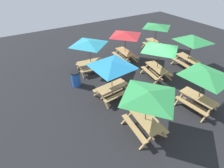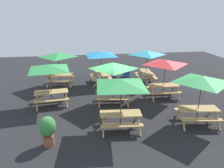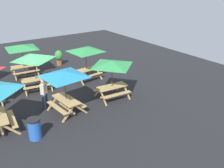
{
  "view_description": "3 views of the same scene",
  "coord_description": "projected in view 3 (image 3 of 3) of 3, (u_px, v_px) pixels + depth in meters",
  "views": [
    {
      "loc": [
        7.02,
        -7.43,
        6.5
      ],
      "look_at": [
        0.22,
        -3.36,
        0.9
      ],
      "focal_mm": 28.0,
      "sensor_mm": 36.0,
      "label": 1
    },
    {
      "loc": [
        1.72,
        11.59,
        5.01
      ],
      "look_at": [
        -0.11,
        -0.37,
        0.9
      ],
      "focal_mm": 35.0,
      "sensor_mm": 36.0,
      "label": 2
    },
    {
      "loc": [
        -4.44,
        -14.21,
        6.61
      ],
      "look_at": [
        3.12,
        -3.38,
        0.9
      ],
      "focal_mm": 40.0,
      "sensor_mm": 36.0,
      "label": 3
    }
  ],
  "objects": [
    {
      "name": "picnic_table_1",
      "position": [
        112.0,
        66.0,
        13.96
      ],
      "size": [
        2.15,
        2.15,
        2.34
      ],
      "rotation": [
        0.0,
        0.0,
        -0.08
      ],
      "color": "tan",
      "rests_on": "ground"
    },
    {
      "name": "picnic_table_7",
      "position": [
        22.0,
        49.0,
        17.28
      ],
      "size": [
        2.82,
        2.82,
        2.34
      ],
      "rotation": [
        0.0,
        0.0,
        -0.09
      ],
      "color": "tan",
      "rests_on": "ground"
    },
    {
      "name": "picnic_table_0",
      "position": [
        64.0,
        77.0,
        12.45
      ],
      "size": [
        2.81,
        2.81,
        2.34
      ],
      "rotation": [
        0.0,
        0.0,
        1.67
      ],
      "color": "tan",
      "rests_on": "ground"
    },
    {
      "name": "picnic_table_2",
      "position": [
        86.0,
        52.0,
        16.62
      ],
      "size": [
        2.81,
        2.81,
        2.34
      ],
      "rotation": [
        0.0,
        0.0,
        0.11
      ],
      "color": "tan",
      "rests_on": "ground"
    },
    {
      "name": "ground_plane",
      "position": [
        41.0,
        91.0,
        15.65
      ],
      "size": [
        28.1,
        28.1,
        0.0
      ],
      "primitive_type": "plane",
      "color": "#232326",
      "rests_on": "ground"
    },
    {
      "name": "trash_bin_blue",
      "position": [
        35.0,
        129.0,
        10.89
      ],
      "size": [
        0.59,
        0.59,
        0.98
      ],
      "color": "blue",
      "rests_on": "ground"
    },
    {
      "name": "picnic_table_6",
      "position": [
        34.0,
        60.0,
        15.04
      ],
      "size": [
        2.26,
        2.26,
        2.34
      ],
      "rotation": [
        0.0,
        0.0,
        -0.14
      ],
      "color": "tan",
      "rests_on": "ground"
    },
    {
      "name": "person_standing",
      "position": [
        44.0,
        93.0,
        13.29
      ],
      "size": [
        0.42,
        0.4,
        1.67
      ],
      "rotation": [
        0.0,
        0.0,
        3.84
      ],
      "color": "#2D334C",
      "rests_on": "ground"
    },
    {
      "name": "potted_plant_0",
      "position": [
        59.0,
        57.0,
        19.96
      ],
      "size": [
        0.65,
        0.65,
        1.21
      ],
      "color": "#935138",
      "rests_on": "ground"
    }
  ]
}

